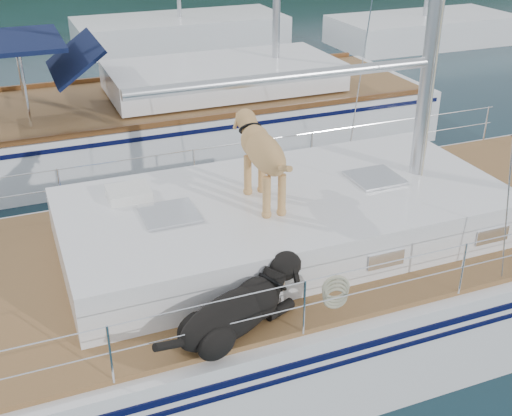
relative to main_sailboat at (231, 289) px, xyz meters
name	(u,v)px	position (x,y,z in m)	size (l,w,h in m)	color
ground	(225,335)	(-0.09, 0.01, -0.68)	(120.00, 120.00, 0.00)	black
main_sailboat	(231,289)	(0.00, 0.00, 0.00)	(12.00, 3.95, 14.01)	white
neighbor_sailboat	(176,119)	(1.11, 6.49, -0.05)	(11.00, 3.50, 13.30)	white
bg_boat_center	(180,32)	(3.91, 16.01, -0.23)	(7.20, 3.00, 11.65)	white
bg_boat_east	(423,30)	(11.91, 13.01, -0.22)	(6.40, 3.00, 11.65)	white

